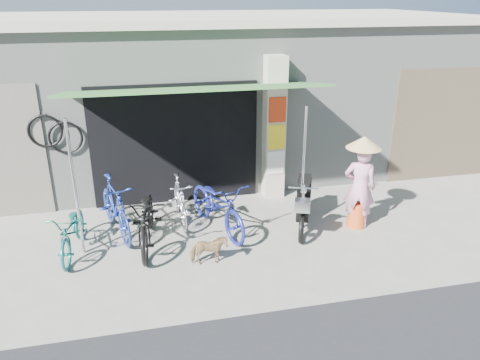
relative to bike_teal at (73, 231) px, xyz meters
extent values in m
plane|color=gray|center=(3.14, -0.79, -0.42)|extent=(80.00, 80.00, 0.00)
cube|color=gray|center=(3.14, 4.31, 1.33)|extent=(12.00, 5.00, 3.50)
cube|color=beige|center=(3.14, 4.31, 3.16)|extent=(12.30, 5.30, 0.16)
cube|color=black|center=(1.94, 1.79, 0.83)|extent=(3.40, 0.06, 2.50)
cube|color=black|center=(1.94, 1.80, 0.13)|extent=(3.06, 0.04, 1.10)
torus|color=black|center=(-0.16, 1.75, 1.13)|extent=(0.65, 0.05, 0.65)
cylinder|color=silver|center=(-0.16, 1.77, 1.45)|extent=(0.02, 0.02, 0.12)
torus|color=black|center=(-0.51, 1.75, 1.28)|extent=(0.65, 0.05, 0.65)
cylinder|color=silver|center=(-0.51, 1.77, 1.60)|extent=(0.02, 0.02, 0.12)
cube|color=beige|center=(3.99, 1.66, 1.08)|extent=(0.42, 0.42, 3.00)
cube|color=red|center=(3.99, 1.44, 1.53)|extent=(0.36, 0.02, 0.52)
cube|color=yellow|center=(3.99, 1.44, 0.96)|extent=(0.36, 0.02, 0.52)
cube|color=white|center=(3.99, 1.44, 0.40)|extent=(0.36, 0.02, 0.50)
cube|color=#31632C|center=(2.24, 0.86, 2.13)|extent=(4.60, 1.88, 0.35)
cylinder|color=silver|center=(0.14, -0.04, 0.76)|extent=(0.05, 0.05, 2.36)
cylinder|color=silver|center=(4.04, -0.04, 0.76)|extent=(0.05, 0.05, 2.36)
cube|color=brown|center=(8.14, 1.80, 0.88)|extent=(2.60, 0.06, 2.60)
imported|color=#16655B|center=(0.00, 0.00, 0.00)|extent=(0.71, 1.64, 0.84)
imported|color=navy|center=(0.70, 0.55, 0.12)|extent=(0.98, 1.85, 1.07)
imported|color=black|center=(1.25, 0.01, 0.09)|extent=(0.88, 2.01, 1.02)
imported|color=silver|center=(1.88, 0.82, 0.02)|extent=(0.49, 1.49, 0.88)
imported|color=navy|center=(2.54, 0.29, 0.09)|extent=(1.25, 2.06, 1.02)
imported|color=tan|center=(2.18, -0.86, -0.16)|extent=(0.61, 0.29, 0.51)
torus|color=black|center=(3.89, -0.50, -0.15)|extent=(0.29, 0.53, 0.54)
torus|color=black|center=(4.38, 0.72, -0.15)|extent=(0.29, 0.53, 0.54)
cube|color=black|center=(4.14, 0.11, -0.07)|extent=(0.57, 0.98, 0.10)
cube|color=black|center=(4.27, 0.44, 0.15)|extent=(0.45, 0.62, 0.34)
cube|color=black|center=(4.27, 0.44, 0.36)|extent=(0.43, 0.61, 0.09)
cube|color=black|center=(3.97, -0.31, 0.21)|extent=(0.24, 0.18, 0.57)
cylinder|color=silver|center=(3.90, -0.47, 0.61)|extent=(0.50, 0.23, 0.03)
cube|color=silver|center=(3.83, -0.64, 0.37)|extent=(0.32, 0.29, 0.20)
imported|color=#D18DAB|center=(5.13, -0.13, 0.38)|extent=(0.69, 0.60, 1.60)
cone|color=#C14A1B|center=(5.13, -0.13, -0.19)|extent=(0.38, 0.38, 0.46)
cone|color=#D9B474|center=(5.13, -0.13, 1.25)|extent=(0.64, 0.64, 0.22)
camera|label=1|loc=(1.22, -7.43, 3.73)|focal=35.00mm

